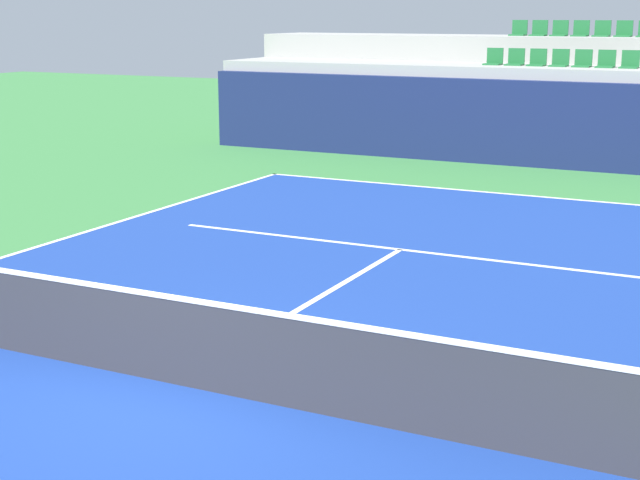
% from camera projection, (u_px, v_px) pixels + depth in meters
% --- Properties ---
extents(ground_plane, '(80.00, 80.00, 0.00)m').
position_uv_depth(ground_plane, '(173.00, 384.00, 9.88)').
color(ground_plane, '#387A3D').
extents(court_surface, '(11.00, 24.00, 0.01)m').
position_uv_depth(court_surface, '(173.00, 384.00, 9.88)').
color(court_surface, navy).
rests_on(court_surface, ground_plane).
extents(baseline_far, '(11.00, 0.10, 0.00)m').
position_uv_depth(baseline_far, '(496.00, 193.00, 20.28)').
color(baseline_far, white).
rests_on(baseline_far, court_surface).
extents(service_line_far, '(8.26, 0.10, 0.00)m').
position_uv_depth(service_line_far, '(400.00, 249.00, 15.45)').
color(service_line_far, white).
rests_on(service_line_far, court_surface).
extents(centre_service_line, '(0.10, 6.40, 0.00)m').
position_uv_depth(centre_service_line, '(312.00, 302.00, 12.66)').
color(centre_service_line, white).
rests_on(centre_service_line, court_surface).
extents(back_wall, '(18.80, 0.30, 2.14)m').
position_uv_depth(back_wall, '(543.00, 125.00, 23.46)').
color(back_wall, navy).
rests_on(back_wall, ground_plane).
extents(stands_tier_lower, '(18.80, 2.40, 2.42)m').
position_uv_depth(stands_tier_lower, '(556.00, 114.00, 24.60)').
color(stands_tier_lower, '#9E9E99').
rests_on(stands_tier_lower, ground_plane).
extents(stands_tier_upper, '(18.80, 2.40, 3.13)m').
position_uv_depth(stands_tier_upper, '(576.00, 93.00, 26.61)').
color(stands_tier_upper, '#9E9E99').
rests_on(stands_tier_upper, ground_plane).
extents(seating_row_lower, '(3.93, 0.44, 0.44)m').
position_uv_depth(seating_row_lower, '(560.00, 61.00, 24.37)').
color(seating_row_lower, '#1E6633').
rests_on(seating_row_lower, stands_tier_lower).
extents(seating_row_upper, '(3.93, 0.44, 0.44)m').
position_uv_depth(seating_row_upper, '(581.00, 32.00, 26.29)').
color(seating_row_upper, '#1E6633').
rests_on(seating_row_upper, stands_tier_upper).
extents(tennis_net, '(11.08, 0.08, 1.07)m').
position_uv_depth(tennis_net, '(172.00, 338.00, 9.76)').
color(tennis_net, black).
rests_on(tennis_net, court_surface).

